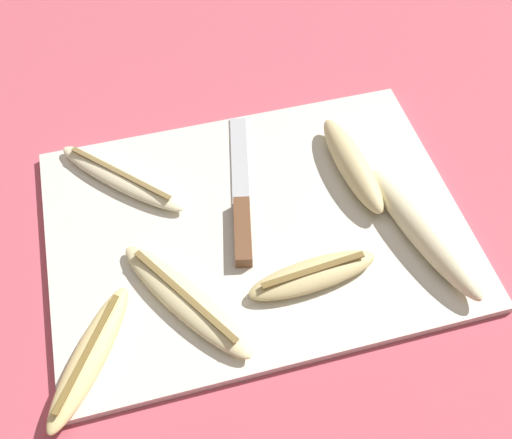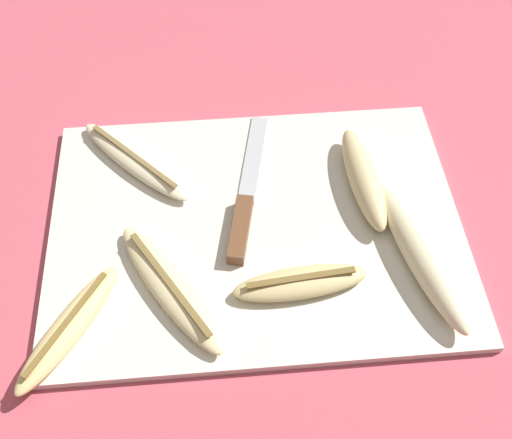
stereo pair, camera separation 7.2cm
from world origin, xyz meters
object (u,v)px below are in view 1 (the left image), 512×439
object	(u,v)px
knife	(242,213)
banana_golden_short	(90,356)
banana_pale_long	(423,231)
banana_mellow_near	(352,164)
banana_bright_far	(121,178)
banana_spotted_left	(313,275)
banana_soft_right	(185,299)

from	to	relation	value
knife	banana_golden_short	xyz separation A→B (m)	(-0.20, -0.14, 0.00)
banana_pale_long	banana_mellow_near	size ratio (longest dim) A/B	1.28
banana_pale_long	banana_bright_far	distance (m)	0.38
banana_spotted_left	banana_soft_right	xyz separation A→B (m)	(-0.15, 0.01, -0.00)
banana_golden_short	banana_soft_right	world-z (taller)	banana_golden_short
knife	banana_mellow_near	world-z (taller)	banana_mellow_near
banana_golden_short	knife	bearing A→B (deg)	35.34
banana_bright_far	banana_mellow_near	distance (m)	0.29
banana_pale_long	banana_golden_short	world-z (taller)	banana_pale_long
knife	banana_bright_far	world-z (taller)	banana_bright_far
banana_spotted_left	banana_golden_short	bearing A→B (deg)	-172.45
banana_bright_far	banana_soft_right	world-z (taller)	banana_soft_right
knife	banana_soft_right	bearing A→B (deg)	-119.74
banana_spotted_left	banana_soft_right	bearing A→B (deg)	177.47
banana_spotted_left	banana_soft_right	size ratio (longest dim) A/B	0.82
banana_pale_long	banana_spotted_left	size ratio (longest dim) A/B	1.35
banana_bright_far	banana_spotted_left	distance (m)	0.28
banana_spotted_left	banana_bright_far	bearing A→B (deg)	133.99
knife	banana_soft_right	xyz separation A→B (m)	(-0.09, -0.10, 0.00)
banana_bright_far	banana_mellow_near	world-z (taller)	banana_mellow_near
banana_pale_long	banana_mellow_near	world-z (taller)	banana_mellow_near
banana_pale_long	banana_spotted_left	world-z (taller)	banana_pale_long
knife	banana_golden_short	world-z (taller)	banana_golden_short
banana_pale_long	banana_soft_right	world-z (taller)	banana_pale_long
banana_golden_short	banana_soft_right	bearing A→B (deg)	20.32
banana_mellow_near	banana_soft_right	bearing A→B (deg)	-151.50
banana_pale_long	banana_soft_right	size ratio (longest dim) A/B	1.12
banana_mellow_near	banana_golden_short	world-z (taller)	banana_mellow_near
banana_golden_short	banana_spotted_left	xyz separation A→B (m)	(0.25, 0.03, -0.00)
knife	banana_spotted_left	world-z (taller)	banana_spotted_left
banana_bright_far	banana_spotted_left	bearing A→B (deg)	-46.01
banana_mellow_near	banana_soft_right	size ratio (longest dim) A/B	0.87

